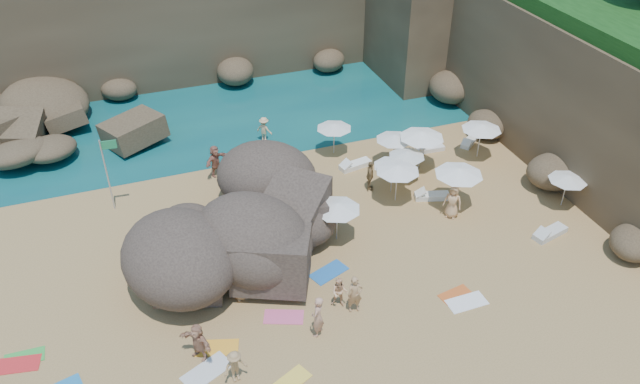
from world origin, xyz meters
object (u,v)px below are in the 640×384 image
object	(u,v)px
person_stand_5	(215,161)
parasol_0	(398,168)
person_stand_1	(200,287)
person_stand_2	(264,129)
parasol_1	(334,126)
rock_outcrop	(231,249)
lounger_0	(245,179)
flag_pole	(108,166)
parasol_2	(482,127)
person_stand_6	(318,317)
person_stand_4	(453,201)
person_stand_3	(370,176)

from	to	relation	value
person_stand_5	parasol_0	bearing A→B (deg)	-68.78
parasol_0	person_stand_1	bearing A→B (deg)	-159.83
person_stand_2	parasol_1	bearing A→B (deg)	-172.97
rock_outcrop	lounger_0	distance (m)	5.76
flag_pole	parasol_2	size ratio (longest dim) A/B	1.79
parasol_2	person_stand_6	distance (m)	16.49
flag_pole	parasol_2	xyz separation A→B (m)	(20.15, -1.90, -0.62)
rock_outcrop	person_stand_6	world-z (taller)	person_stand_6
rock_outcrop	parasol_2	bearing A→B (deg)	11.99
person_stand_4	person_stand_6	xyz separation A→B (m)	(-8.98, -5.10, 0.04)
lounger_0	parasol_0	bearing A→B (deg)	-27.70
parasol_2	person_stand_2	distance (m)	12.68
parasol_2	person_stand_1	size ratio (longest dim) A/B	1.25
person_stand_5	parasol_1	bearing A→B (deg)	-34.98
flag_pole	parasol_0	size ratio (longest dim) A/B	1.78
parasol_1	person_stand_3	size ratio (longest dim) A/B	1.21
parasol_0	parasol_1	distance (m)	5.73
parasol_2	person_stand_3	bearing A→B (deg)	-172.82
lounger_0	person_stand_6	world-z (taller)	person_stand_6
person_stand_2	person_stand_3	size ratio (longest dim) A/B	0.93
person_stand_6	flag_pole	bearing A→B (deg)	-110.67
flag_pole	lounger_0	bearing A→B (deg)	1.72
person_stand_3	person_stand_5	xyz separation A→B (m)	(-7.43, 4.18, 0.06)
lounger_0	person_stand_3	size ratio (longest dim) A/B	1.11
parasol_2	lounger_0	world-z (taller)	parasol_2
rock_outcrop	person_stand_4	bearing A→B (deg)	-6.69
parasol_0	person_stand_3	bearing A→B (deg)	120.88
person_stand_2	person_stand_4	bearing A→B (deg)	168.28
flag_pole	parasol_0	bearing A→B (deg)	-17.07
person_stand_1	person_stand_3	world-z (taller)	person_stand_1
flag_pole	person_stand_5	distance (m)	5.91
person_stand_1	person_stand_6	size ratio (longest dim) A/B	0.94
person_stand_3	person_stand_6	xyz separation A→B (m)	(-6.10, -8.76, 0.13)
flag_pole	person_stand_6	size ratio (longest dim) A/B	2.09
person_stand_2	person_stand_6	size ratio (longest dim) A/B	0.81
flag_pole	lounger_0	world-z (taller)	flag_pole
parasol_0	person_stand_6	xyz separation A→B (m)	(-6.95, -7.34, -1.01)
person_stand_3	person_stand_6	distance (m)	10.68
lounger_0	person_stand_5	bearing A→B (deg)	143.57
parasol_1	person_stand_4	distance (m)	8.54
person_stand_5	parasol_2	bearing A→B (deg)	-47.28
rock_outcrop	parasol_0	xyz separation A→B (m)	(9.02, 0.94, 1.98)
parasol_0	person_stand_5	size ratio (longest dim) A/B	1.25
rock_outcrop	person_stand_4	world-z (taller)	person_stand_4
person_stand_3	person_stand_4	bearing A→B (deg)	-118.90
flag_pole	parasol_0	world-z (taller)	flag_pole
parasol_2	person_stand_1	distance (m)	18.54
person_stand_2	person_stand_5	distance (m)	4.44
person_stand_2	person_stand_3	xyz separation A→B (m)	(3.90, -6.87, 0.06)
person_stand_2	rock_outcrop	bearing A→B (deg)	110.67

